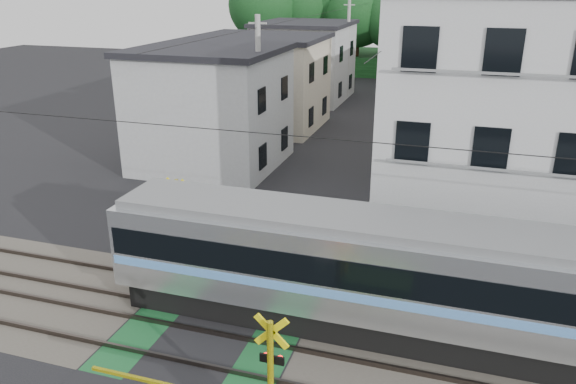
% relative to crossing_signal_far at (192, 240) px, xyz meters
% --- Properties ---
extents(ground, '(120.00, 120.00, 0.00)m').
position_rel_crossing_signal_far_xyz_m(ground, '(2.59, -3.65, -0.71)').
color(ground, black).
extents(track_bed, '(120.00, 120.00, 0.14)m').
position_rel_crossing_signal_far_xyz_m(track_bed, '(2.59, -3.65, -0.67)').
color(track_bed, '#47423A').
rests_on(track_bed, ground).
extents(crossing_signal_far, '(4.74, 0.65, 3.09)m').
position_rel_crossing_signal_far_xyz_m(crossing_signal_far, '(0.00, 0.00, 0.00)').
color(crossing_signal_far, '#FFED0D').
rests_on(crossing_signal_far, ground).
extents(apartment_block, '(10.20, 8.36, 9.30)m').
position_rel_crossing_signal_far_xyz_m(apartment_block, '(11.09, 5.84, 3.94)').
color(apartment_block, silver).
rests_on(apartment_block, ground).
extents(houses_row, '(22.07, 31.35, 6.80)m').
position_rel_crossing_signal_far_xyz_m(houses_row, '(2.84, 22.27, 2.53)').
color(houses_row, '#B5B8BA').
rests_on(houses_row, ground).
extents(tree_hill, '(40.00, 13.69, 11.71)m').
position_rel_crossing_signal_far_xyz_m(tree_hill, '(1.27, 44.81, 5.09)').
color(tree_hill, '#18481D').
rests_on(tree_hill, ground).
extents(catenary, '(60.00, 5.04, 7.00)m').
position_rel_crossing_signal_far_xyz_m(catenary, '(8.59, -3.62, 2.98)').
color(catenary, '#2D2D33').
rests_on(catenary, ground).
extents(utility_poles, '(7.90, 42.00, 8.00)m').
position_rel_crossing_signal_far_xyz_m(utility_poles, '(1.53, 19.35, 3.37)').
color(utility_poles, '#A5A5A0').
rests_on(utility_poles, ground).
extents(pedestrian, '(0.65, 0.53, 1.54)m').
position_rel_crossing_signal_far_xyz_m(pedestrian, '(3.62, 29.92, 0.06)').
color(pedestrian, '#282832').
rests_on(pedestrian, ground).
extents(weed_patches, '(10.25, 8.80, 0.40)m').
position_rel_crossing_signal_far_xyz_m(weed_patches, '(4.34, -3.74, -0.53)').
color(weed_patches, '#2D5E1E').
rests_on(weed_patches, ground).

